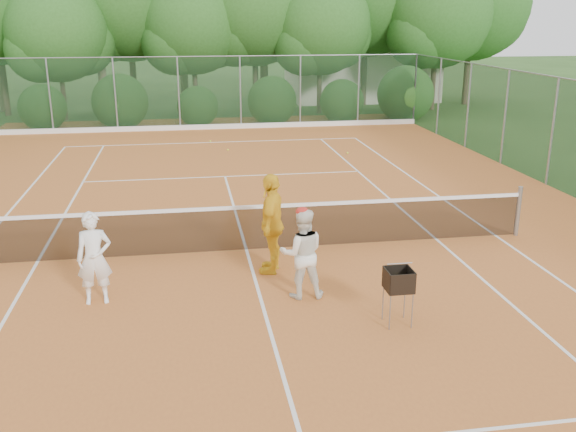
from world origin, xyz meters
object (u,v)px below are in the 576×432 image
Objects in this scene: player_white at (94,258)px; player_center_grp at (302,253)px; ball_hopper at (399,281)px; player_yellow at (272,223)px.

player_center_grp is at bearing -10.37° from player_white.
player_white is 0.99× the size of player_center_grp.
player_white is 1.73× the size of ball_hopper.
player_yellow reaches higher than player_center_grp.
ball_hopper is at bearing 51.61° from player_yellow.
player_white is at bearing 171.27° from ball_hopper.
player_yellow reaches higher than ball_hopper.
ball_hopper is (4.71, -1.58, -0.07)m from player_white.
player_white is 3.22m from player_yellow.
ball_hopper is at bearing -44.42° from player_center_grp.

